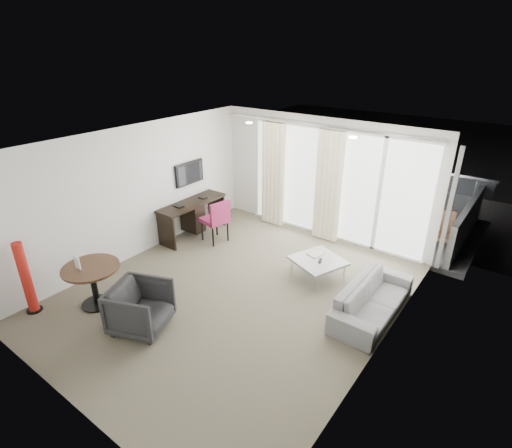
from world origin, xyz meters
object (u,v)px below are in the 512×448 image
Objects in this scene: rattan_chair_b at (441,229)px; coffee_table at (318,268)px; red_lamp at (26,278)px; tub_armchair at (140,307)px; desk_chair at (214,220)px; sofa at (373,299)px; desk at (193,218)px; rattan_chair_a at (367,213)px; round_table at (94,286)px.

coffee_table is at bearing -129.56° from rattan_chair_b.
tub_armchair is (1.76, 0.78, -0.25)m from red_lamp.
red_lamp is 1.70× the size of rattan_chair_b.
desk_chair is 1.33× the size of rattan_chair_b.
desk is at bearing 85.00° from sofa.
desk is 0.60m from desk_chair.
rattan_chair_a is 1.60m from rattan_chair_b.
coffee_table is 2.62m from rattan_chair_a.
tub_armchair is (1.08, 0.07, 0.01)m from round_table.
desk_chair is at bearing 5.95° from desk.
sofa is at bearing 35.70° from red_lamp.
sofa is at bearing -5.00° from desk.
round_table is 0.73× the size of red_lamp.
round_table is at bearing -78.77° from desk_chair.
round_table is 1.09m from tub_armchair.
coffee_table is at bearing -48.32° from tub_armchair.
round_table is 4.51m from sofa.
desk_chair is 1.31× the size of rattan_chair_a.
desk_chair is at bearing 79.20° from red_lamp.
red_lamp is (-0.10, -3.57, 0.22)m from desk.
rattan_chair_b is at bearing 31.46° from desk.
sofa is at bearing -19.92° from coffee_table.
desk reaches higher than sofa.
rattan_chair_a reaches higher than sofa.
coffee_table is at bearing 70.08° from sofa.
desk is 3.12m from coffee_table.
red_lamp is at bearing -124.92° from rattan_chair_a.
round_table is 6.93m from rattan_chair_b.
round_table is (-0.02, -2.92, -0.12)m from desk_chair.
desk is 2.31× the size of rattan_chair_b.
rattan_chair_a is at bearing -34.90° from tub_armchair.
desk_chair is 3.78m from sofa.
coffee_table is (2.52, 0.00, -0.30)m from desk_chair.
rattan_chair_b is (4.00, 5.66, 0.00)m from round_table.
sofa is (2.68, 2.41, -0.10)m from tub_armchair.
sofa is 3.34m from rattan_chair_a.
desk is at bearing -162.45° from desk_chair.
red_lamp reaches higher than coffee_table.
red_lamp is 1.49× the size of coffee_table.
round_table is 6.03m from rattan_chair_a.
sofa is 2.50× the size of rattan_chair_a.
desk_chair is 3.05m from tub_armchair.
round_table reaches higher than sofa.
coffee_table is 3.10m from rattan_chair_b.
tub_armchair is at bearing -129.02° from rattan_chair_b.
coffee_table is 1.14× the size of rattan_chair_b.
sofa is (3.76, 2.48, -0.09)m from round_table.
rattan_chair_b reaches higher than sofa.
red_lamp is 4.87m from coffee_table.
rattan_chair_b is at bearing 54.73° from round_table.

